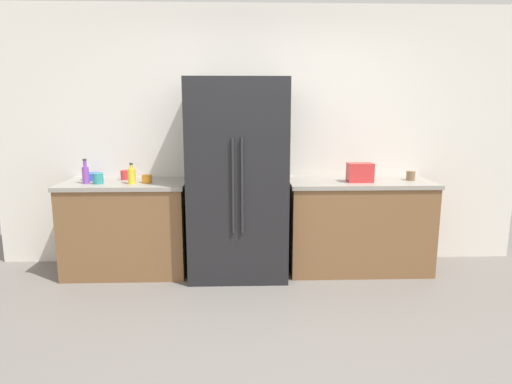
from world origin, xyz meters
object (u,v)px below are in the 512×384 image
object	(u,v)px
toaster	(360,172)
cup_a	(125,175)
cup_c	(411,176)
cup_d	(147,179)
cup_b	(98,178)
refrigerator	(238,179)
bottle_a	(86,174)
bowl_a	(92,176)
bottle_b	(132,176)

from	to	relation	value
toaster	cup_a	size ratio (longest dim) A/B	2.59
cup_c	cup_d	distance (m)	2.58
cup_a	cup_b	world-z (taller)	cup_b
refrigerator	bottle_a	distance (m)	1.43
cup_d	bowl_a	world-z (taller)	cup_d
refrigerator	cup_a	xyz separation A→B (m)	(-1.13, 0.21, 0.02)
bottle_b	cup_b	world-z (taller)	bottle_b
bottle_a	cup_d	bearing A→B (deg)	2.43
cup_d	bowl_a	bearing A→B (deg)	161.77
bottle_a	cup_b	world-z (taller)	bottle_a
toaster	bottle_a	bearing A→B (deg)	-179.84
cup_a	cup_b	xyz separation A→B (m)	(-0.19, -0.24, 0.00)
cup_c	bottle_b	bearing A→B (deg)	-177.43
refrigerator	bowl_a	xyz separation A→B (m)	(-1.45, 0.20, 0.01)
cup_a	cup_c	size ratio (longest dim) A/B	1.01
bottle_a	bowl_a	xyz separation A→B (m)	(-0.02, 0.22, -0.06)
bottle_b	cup_b	bearing A→B (deg)	176.05
cup_b	cup_c	bearing A→B (deg)	1.88
toaster	cup_a	distance (m)	2.32
toaster	bowl_a	world-z (taller)	toaster
cup_a	cup_d	xyz separation A→B (m)	(0.26, -0.20, -0.01)
refrigerator	bottle_a	xyz separation A→B (m)	(-1.43, -0.02, 0.06)
bowl_a	cup_b	bearing A→B (deg)	-59.46
bottle_a	cup_c	world-z (taller)	bottle_a
bowl_a	refrigerator	bearing A→B (deg)	-7.77
cup_c	cup_d	world-z (taller)	cup_c
refrigerator	cup_d	size ratio (longest dim) A/B	20.28
refrigerator	cup_a	distance (m)	1.15
cup_a	cup_d	bearing A→B (deg)	-37.72
toaster	bowl_a	size ratio (longest dim) A/B	1.37
toaster	bowl_a	xyz separation A→B (m)	(-2.63, 0.21, -0.06)
bottle_a	cup_a	world-z (taller)	bottle_a
cup_d	bowl_a	distance (m)	0.61
cup_b	bottle_b	bearing A→B (deg)	-3.95
cup_c	refrigerator	bearing A→B (deg)	-177.68
refrigerator	bowl_a	bearing A→B (deg)	172.23
bottle_b	cup_a	xyz separation A→B (m)	(-0.13, 0.26, -0.03)
refrigerator	bottle_b	world-z (taller)	refrigerator
cup_c	cup_d	xyz separation A→B (m)	(-2.57, -0.06, -0.01)
cup_a	bowl_a	distance (m)	0.32
bottle_b	cup_a	bearing A→B (deg)	117.27
cup_a	refrigerator	bearing A→B (deg)	-10.44
cup_a	bowl_a	xyz separation A→B (m)	(-0.32, -0.01, -0.01)
bottle_b	cup_d	distance (m)	0.14
refrigerator	bottle_b	bearing A→B (deg)	-177.00
toaster	cup_c	size ratio (longest dim) A/B	2.61
cup_c	cup_d	bearing A→B (deg)	-178.60
bottle_a	cup_b	distance (m)	0.13
toaster	bottle_b	distance (m)	2.17
refrigerator	cup_b	distance (m)	1.31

